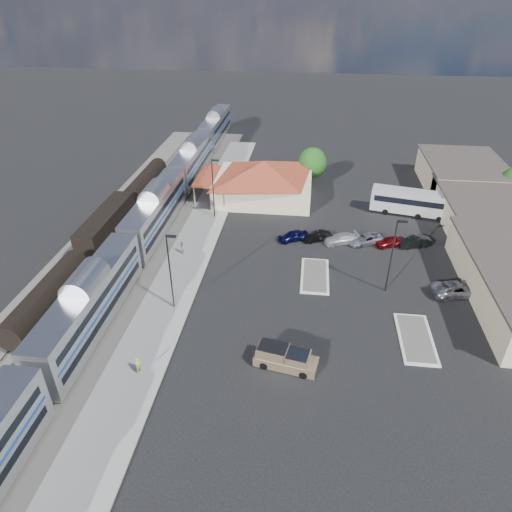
# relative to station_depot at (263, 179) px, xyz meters

# --- Properties ---
(ground) EXTENTS (280.00, 280.00, 0.00)m
(ground) POSITION_rel_station_depot_xyz_m (4.56, -24.00, -3.13)
(ground) COLOR black
(ground) RESTS_ON ground
(railbed) EXTENTS (16.00, 100.00, 0.12)m
(railbed) POSITION_rel_station_depot_xyz_m (-16.44, -16.00, -3.07)
(railbed) COLOR #4C4944
(railbed) RESTS_ON ground
(platform) EXTENTS (5.50, 92.00, 0.18)m
(platform) POSITION_rel_station_depot_xyz_m (-7.44, -18.00, -3.04)
(platform) COLOR gray
(platform) RESTS_ON ground
(passenger_train) EXTENTS (3.00, 104.00, 5.55)m
(passenger_train) POSITION_rel_station_depot_xyz_m (-13.44, -13.17, -0.26)
(passenger_train) COLOR silver
(passenger_train) RESTS_ON ground
(freight_cars) EXTENTS (2.80, 46.00, 4.00)m
(freight_cars) POSITION_rel_station_depot_xyz_m (-19.44, -16.11, -1.21)
(freight_cars) COLOR black
(freight_cars) RESTS_ON ground
(station_depot) EXTENTS (18.35, 12.24, 6.20)m
(station_depot) POSITION_rel_station_depot_xyz_m (0.00, 0.00, 0.00)
(station_depot) COLOR beige
(station_depot) RESTS_ON ground
(buildings_east) EXTENTS (14.40, 51.40, 4.80)m
(buildings_east) POSITION_rel_station_depot_xyz_m (32.56, -9.72, -0.86)
(buildings_east) COLOR #C6B28C
(buildings_east) RESTS_ON ground
(traffic_island_south) EXTENTS (3.30, 7.50, 0.21)m
(traffic_island_south) POSITION_rel_station_depot_xyz_m (8.56, -22.00, -3.03)
(traffic_island_south) COLOR silver
(traffic_island_south) RESTS_ON ground
(traffic_island_north) EXTENTS (3.30, 7.50, 0.21)m
(traffic_island_north) POSITION_rel_station_depot_xyz_m (18.56, -32.00, -3.03)
(traffic_island_north) COLOR silver
(traffic_island_north) RESTS_ON ground
(lamp_plat_s) EXTENTS (1.08, 0.25, 9.00)m
(lamp_plat_s) POSITION_rel_station_depot_xyz_m (-6.34, -30.00, 2.21)
(lamp_plat_s) COLOR black
(lamp_plat_s) RESTS_ON ground
(lamp_plat_n) EXTENTS (1.08, 0.25, 9.00)m
(lamp_plat_n) POSITION_rel_station_depot_xyz_m (-6.34, -8.00, 2.21)
(lamp_plat_n) COLOR black
(lamp_plat_n) RESTS_ON ground
(lamp_lot) EXTENTS (1.08, 0.25, 9.00)m
(lamp_lot) POSITION_rel_station_depot_xyz_m (16.66, -24.00, 2.21)
(lamp_lot) COLOR black
(lamp_lot) RESTS_ON ground
(tree_depot) EXTENTS (4.71, 4.71, 6.63)m
(tree_depot) POSITION_rel_station_depot_xyz_m (7.56, 6.00, 0.89)
(tree_depot) COLOR #382314
(tree_depot) RESTS_ON ground
(pickup_truck) EXTENTS (6.01, 3.14, 1.98)m
(pickup_truck) POSITION_rel_station_depot_xyz_m (6.08, -37.19, -2.19)
(pickup_truck) COLOR tan
(pickup_truck) RESTS_ON ground
(suv) EXTENTS (6.14, 3.88, 1.58)m
(suv) POSITION_rel_station_depot_xyz_m (24.29, -23.83, -2.34)
(suv) COLOR #96979D
(suv) RESTS_ON ground
(coach_bus) EXTENTS (12.05, 4.99, 3.78)m
(coach_bus) POSITION_rel_station_depot_xyz_m (22.55, -3.54, -0.95)
(coach_bus) COLOR silver
(coach_bus) RESTS_ON ground
(person_a) EXTENTS (0.60, 0.74, 1.77)m
(person_a) POSITION_rel_station_depot_xyz_m (-6.89, -39.73, -2.07)
(person_a) COLOR #AED041
(person_a) RESTS_ON platform
(person_b) EXTENTS (0.72, 0.89, 1.73)m
(person_b) POSITION_rel_station_depot_xyz_m (-8.45, -19.02, -2.08)
(person_b) COLOR silver
(person_b) RESTS_ON platform
(parked_car_a) EXTENTS (4.47, 3.33, 1.42)m
(parked_car_a) POSITION_rel_station_depot_xyz_m (5.52, -13.57, -2.42)
(parked_car_a) COLOR #0C0F3C
(parked_car_a) RESTS_ON ground
(parked_car_b) EXTENTS (4.16, 2.83, 1.30)m
(parked_car_b) POSITION_rel_station_depot_xyz_m (8.72, -13.27, -2.48)
(parked_car_b) COLOR black
(parked_car_b) RESTS_ON ground
(parked_car_c) EXTENTS (5.03, 3.44, 1.35)m
(parked_car_c) POSITION_rel_station_depot_xyz_m (11.92, -13.57, -2.46)
(parked_car_c) COLOR silver
(parked_car_c) RESTS_ON ground
(parked_car_d) EXTENTS (5.15, 3.97, 1.30)m
(parked_car_d) POSITION_rel_station_depot_xyz_m (15.12, -13.27, -2.48)
(parked_car_d) COLOR #989BA0
(parked_car_d) RESTS_ON ground
(parked_car_e) EXTENTS (4.26, 2.87, 1.35)m
(parked_car_e) POSITION_rel_station_depot_xyz_m (18.32, -13.57, -2.46)
(parked_car_e) COLOR maroon
(parked_car_e) RESTS_ON ground
(parked_car_f) EXTENTS (4.64, 2.85, 1.44)m
(parked_car_f) POSITION_rel_station_depot_xyz_m (21.52, -13.27, -2.41)
(parked_car_f) COLOR black
(parked_car_f) RESTS_ON ground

